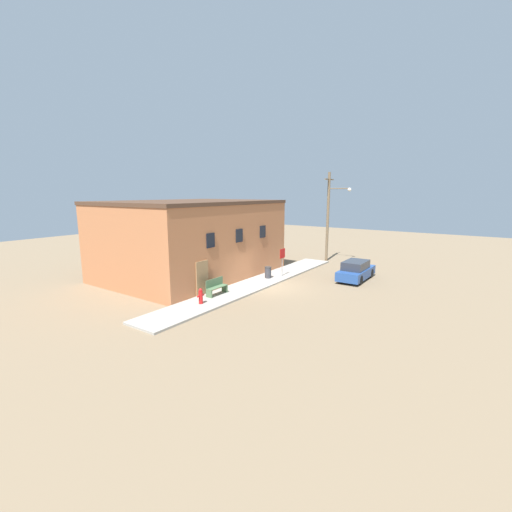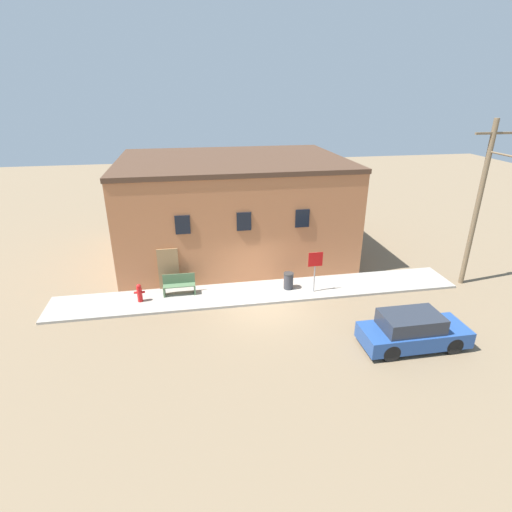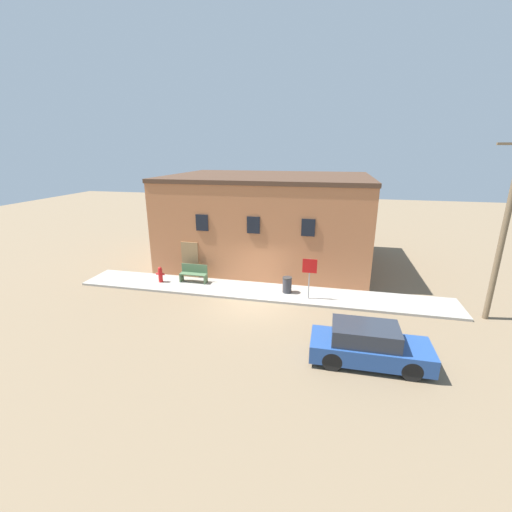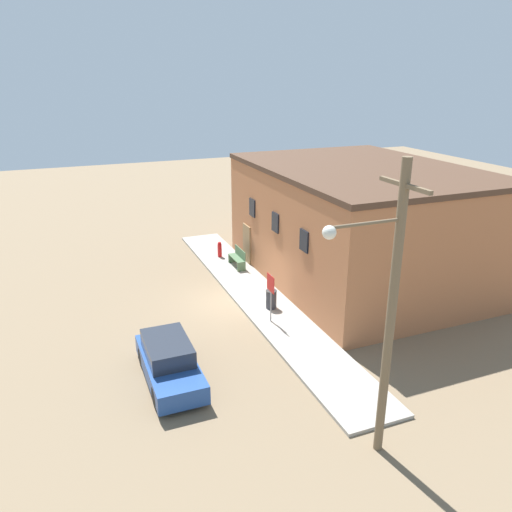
{
  "view_description": "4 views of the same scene",
  "coord_description": "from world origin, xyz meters",
  "px_view_note": "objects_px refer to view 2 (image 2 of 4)",
  "views": [
    {
      "loc": [
        -18.97,
        -11.81,
        6.24
      ],
      "look_at": [
        -0.17,
        1.15,
        2.0
      ],
      "focal_mm": 24.0,
      "sensor_mm": 36.0,
      "label": 1
    },
    {
      "loc": [
        -3.15,
        -15.78,
        9.25
      ],
      "look_at": [
        -0.17,
        1.15,
        2.0
      ],
      "focal_mm": 28.0,
      "sensor_mm": 36.0,
      "label": 2
    },
    {
      "loc": [
        3.45,
        -15.11,
        7.17
      ],
      "look_at": [
        -0.17,
        1.15,
        2.0
      ],
      "focal_mm": 24.0,
      "sensor_mm": 36.0,
      "label": 3
    },
    {
      "loc": [
        19.56,
        -6.78,
        9.77
      ],
      "look_at": [
        -0.17,
        1.15,
        2.0
      ],
      "focal_mm": 35.0,
      "sensor_mm": 36.0,
      "label": 4
    }
  ],
  "objects_px": {
    "fire_hydrant": "(140,293)",
    "utility_pole": "(481,201)",
    "bench": "(179,285)",
    "parked_car": "(413,331)",
    "trash_bin": "(288,281)",
    "stop_sign": "(315,264)"
  },
  "relations": [
    {
      "from": "parked_car",
      "to": "fire_hydrant",
      "type": "bearing_deg",
      "value": 153.81
    },
    {
      "from": "bench",
      "to": "trash_bin",
      "type": "height_order",
      "value": "bench"
    },
    {
      "from": "stop_sign",
      "to": "trash_bin",
      "type": "xyz_separation_m",
      "value": [
        -1.13,
        0.53,
        -1.02
      ]
    },
    {
      "from": "trash_bin",
      "to": "stop_sign",
      "type": "bearing_deg",
      "value": -24.97
    },
    {
      "from": "stop_sign",
      "to": "parked_car",
      "type": "relative_size",
      "value": 0.5
    },
    {
      "from": "fire_hydrant",
      "to": "utility_pole",
      "type": "bearing_deg",
      "value": -2.71
    },
    {
      "from": "stop_sign",
      "to": "bench",
      "type": "height_order",
      "value": "stop_sign"
    },
    {
      "from": "fire_hydrant",
      "to": "utility_pole",
      "type": "height_order",
      "value": "utility_pole"
    },
    {
      "from": "fire_hydrant",
      "to": "stop_sign",
      "type": "height_order",
      "value": "stop_sign"
    },
    {
      "from": "stop_sign",
      "to": "utility_pole",
      "type": "height_order",
      "value": "utility_pole"
    },
    {
      "from": "bench",
      "to": "fire_hydrant",
      "type": "bearing_deg",
      "value": -166.47
    },
    {
      "from": "bench",
      "to": "utility_pole",
      "type": "bearing_deg",
      "value": -4.78
    },
    {
      "from": "utility_pole",
      "to": "parked_car",
      "type": "bearing_deg",
      "value": -140.65
    },
    {
      "from": "stop_sign",
      "to": "utility_pole",
      "type": "xyz_separation_m",
      "value": [
        7.85,
        -0.3,
        2.79
      ]
    },
    {
      "from": "bench",
      "to": "trash_bin",
      "type": "xyz_separation_m",
      "value": [
        5.27,
        -0.37,
        -0.06
      ]
    },
    {
      "from": "stop_sign",
      "to": "parked_car",
      "type": "height_order",
      "value": "stop_sign"
    },
    {
      "from": "fire_hydrant",
      "to": "parked_car",
      "type": "relative_size",
      "value": 0.22
    },
    {
      "from": "stop_sign",
      "to": "bench",
      "type": "relative_size",
      "value": 1.36
    },
    {
      "from": "fire_hydrant",
      "to": "bench",
      "type": "distance_m",
      "value": 1.86
    },
    {
      "from": "fire_hydrant",
      "to": "trash_bin",
      "type": "distance_m",
      "value": 7.08
    },
    {
      "from": "bench",
      "to": "parked_car",
      "type": "bearing_deg",
      "value": -32.69
    },
    {
      "from": "trash_bin",
      "to": "utility_pole",
      "type": "bearing_deg",
      "value": -5.26
    }
  ]
}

